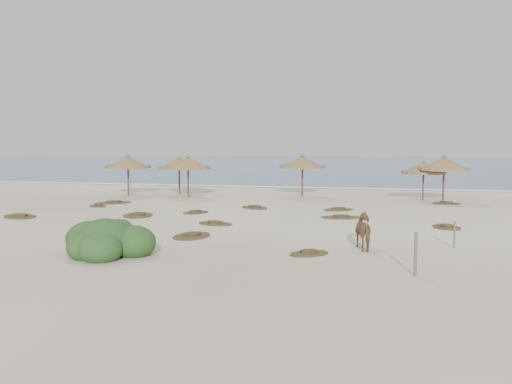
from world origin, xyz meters
TOP-DOWN VIEW (x-y plane):
  - ground at (0.00, 0.00)m, footprint 160.00×160.00m
  - ocean at (0.00, 75.00)m, footprint 200.00×100.00m
  - foam_line at (0.00, 26.00)m, footprint 70.00×0.60m
  - palapa_0 at (-12.59, 15.89)m, footprint 3.96×3.96m
  - palapa_1 at (-7.91, 15.87)m, footprint 4.25×4.25m
  - palapa_2 at (-9.28, 17.66)m, footprint 4.13×4.13m
  - palapa_3 at (-0.02, 18.41)m, footprint 3.82×3.82m
  - palapa_4 at (8.40, 17.22)m, footprint 3.32×3.32m
  - palapa_5 at (9.66, 16.69)m, footprint 4.29×4.29m
  - horse at (5.41, -1.45)m, footprint 1.24×1.75m
  - fence_post_near at (7.02, -5.36)m, footprint 0.12×0.12m
  - fence_post_far at (8.64, -0.35)m, footprint 0.10×0.10m
  - bush at (-3.43, -4.71)m, footprint 3.40×2.99m
  - scrub_0 at (-12.80, 3.45)m, footprint 2.83×2.65m
  - scrub_1 at (-6.94, 5.36)m, footprint 2.23×2.81m
  - scrub_2 at (-1.97, 3.37)m, footprint 2.22×1.85m
  - scrub_3 at (3.77, 7.04)m, footprint 2.36×1.81m
  - scrub_4 at (8.82, 4.74)m, footprint 1.66×2.10m
  - scrub_6 at (-11.18, 10.75)m, footprint 2.82×2.77m
  - scrub_7 at (3.34, 10.39)m, footprint 2.26×2.06m
  - scrub_8 at (-11.21, 8.82)m, footprint 1.69×1.57m
  - scrub_9 at (-1.85, -0.27)m, footprint 1.62×2.34m
  - scrub_10 at (9.75, 15.20)m, footprint 1.83×1.28m
  - scrub_11 at (-5.79, -0.56)m, footprint 2.20×1.83m
  - scrub_12 at (3.48, -2.87)m, footprint 1.83×1.83m
  - scrub_13 at (-1.65, 10.26)m, footprint 2.37×2.38m
  - scrub_14 at (-4.32, 7.23)m, footprint 1.72×2.03m

SIDE VIEW (x-z plane):
  - ground at x=0.00m, z-range 0.00..0.00m
  - ocean at x=0.00m, z-range 0.00..0.01m
  - foam_line at x=0.00m, z-range 0.00..0.01m
  - scrub_0 at x=-12.80m, z-range -0.03..0.13m
  - scrub_1 at x=-6.94m, z-range -0.03..0.13m
  - scrub_4 at x=8.82m, z-range -0.03..0.13m
  - scrub_10 at x=9.75m, z-range -0.03..0.13m
  - scrub_12 at x=3.48m, z-range -0.03..0.13m
  - scrub_2 at x=-1.97m, z-range -0.03..0.13m
  - scrub_3 at x=3.77m, z-range -0.03..0.13m
  - scrub_7 at x=3.34m, z-range -0.03..0.13m
  - scrub_9 at x=-1.85m, z-range -0.03..0.13m
  - scrub_11 at x=-5.79m, z-range -0.03..0.13m
  - scrub_13 at x=-1.65m, z-range -0.03..0.13m
  - scrub_14 at x=-4.32m, z-range -0.03..0.13m
  - scrub_6 at x=-11.18m, z-range -0.03..0.13m
  - scrub_8 at x=-11.21m, z-range -0.03..0.13m
  - bush at x=-3.43m, z-range -0.26..1.26m
  - fence_post_far at x=8.64m, z-range 0.00..1.02m
  - fence_post_near at x=7.02m, z-range 0.00..1.33m
  - horse at x=5.41m, z-range 0.00..1.35m
  - palapa_4 at x=8.40m, z-range 0.77..3.54m
  - palapa_2 at x=-9.28m, z-range 0.82..3.77m
  - palapa_1 at x=-7.91m, z-range 0.85..3.94m
  - palapa_0 at x=-12.59m, z-range 0.86..3.97m
  - palapa_3 at x=-0.02m, z-range 0.87..4.03m
  - palapa_5 at x=9.66m, z-range 0.87..4.05m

